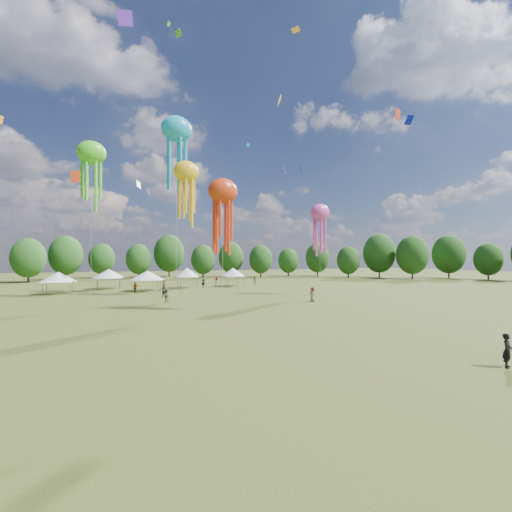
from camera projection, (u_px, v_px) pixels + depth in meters
name	position (u px, v px, depth m)	size (l,w,h in m)	color
ground	(395.00, 380.00, 16.31)	(300.00, 300.00, 0.00)	#384416
observer_main	(507.00, 350.00, 18.19)	(0.66, 0.43, 1.80)	black
spectator_near	(166.00, 296.00, 45.11)	(0.78, 0.60, 1.60)	gray
spectators_far	(206.00, 287.00, 59.55)	(26.86, 32.63, 1.93)	gray
festival_tents	(146.00, 274.00, 64.02)	(36.73, 12.67, 3.97)	#47474C
show_kites	(181.00, 170.00, 51.98)	(37.02, 23.02, 29.08)	yellow
small_kites	(187.00, 101.00, 53.08)	(73.36, 55.83, 42.85)	yellow
treeline	(154.00, 255.00, 72.36)	(201.57, 95.24, 13.43)	#38281C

